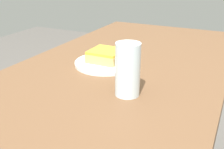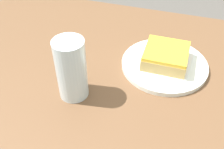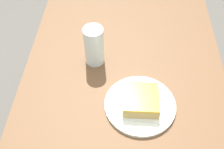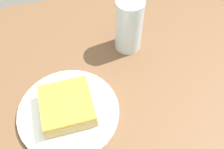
{
  "view_description": "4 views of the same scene",
  "coord_description": "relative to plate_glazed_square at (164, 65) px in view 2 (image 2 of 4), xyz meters",
  "views": [
    {
      "loc": [
        -0.79,
        -0.34,
        1.06
      ],
      "look_at": [
        -0.15,
        -0.03,
        0.77
      ],
      "focal_mm": 43.81,
      "sensor_mm": 36.0,
      "label": 1
    },
    {
      "loc": [
        -0.01,
        -0.46,
        1.16
      ],
      "look_at": [
        -0.14,
        -0.04,
        0.77
      ],
      "focal_mm": 42.75,
      "sensor_mm": 36.0,
      "label": 2
    },
    {
      "loc": [
        0.39,
        -0.01,
        1.41
      ],
      "look_at": [
        -0.12,
        -0.04,
        0.79
      ],
      "focal_mm": 43.0,
      "sensor_mm": 36.0,
      "label": 3
    },
    {
      "loc": [
        -0.05,
        0.32,
        1.24
      ],
      "look_at": [
        -0.14,
        -0.01,
        0.77
      ],
      "focal_mm": 42.78,
      "sensor_mm": 36.0,
      "label": 4
    }
  ],
  "objects": [
    {
      "name": "plate_glazed_square",
      "position": [
        0.0,
        0.0,
        0.0
      ],
      "size": [
        0.2,
        0.2,
        0.01
      ],
      "primitive_type": "cylinder",
      "color": "white",
      "rests_on": "table"
    },
    {
      "name": "table",
      "position": [
        0.04,
        -0.05,
        -0.09
      ],
      "size": [
        1.25,
        0.64,
        0.75
      ],
      "color": "brown",
      "rests_on": "ground_plane"
    },
    {
      "name": "donut_glazed_square",
      "position": [
        0.0,
        0.0,
        0.03
      ],
      "size": [
        0.1,
        0.1,
        0.04
      ],
      "color": "tan",
      "rests_on": "napkin_glazed_square"
    },
    {
      "name": "napkin_glazed_square",
      "position": [
        0.0,
        0.0,
        0.01
      ],
      "size": [
        0.13,
        0.13,
        0.0
      ],
      "primitive_type": "cube",
      "rotation": [
        0.0,
        0.0,
        -0.09
      ],
      "color": "white",
      "rests_on": "plate_glazed_square"
    },
    {
      "name": "water_glass",
      "position": [
        -0.17,
        -0.15,
        0.06
      ],
      "size": [
        0.06,
        0.06,
        0.13
      ],
      "primitive_type": "cylinder",
      "color": "silver",
      "rests_on": "table"
    }
  ]
}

